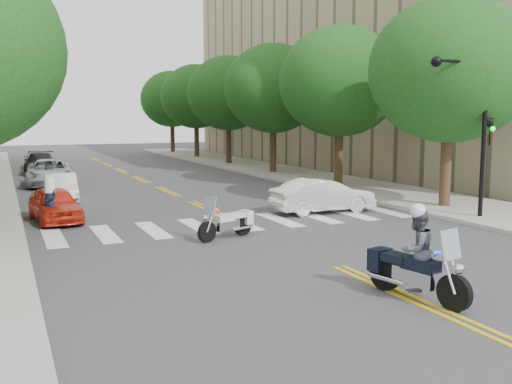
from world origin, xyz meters
TOP-DOWN VIEW (x-y plane):
  - ground at (0.00, 0.00)m, footprint 140.00×140.00m
  - sidewalk_right at (9.50, 22.00)m, footprint 5.00×60.00m
  - building_right at (26.00, 26.00)m, footprint 26.00×44.00m
  - tree_r_0 at (8.80, 6.00)m, footprint 6.40×6.40m
  - tree_r_1 at (8.80, 14.00)m, footprint 6.40×6.40m
  - tree_r_2 at (8.80, 22.00)m, footprint 6.40×6.40m
  - tree_r_3 at (8.80, 30.00)m, footprint 6.40×6.40m
  - tree_r_4 at (8.80, 38.00)m, footprint 6.40×6.40m
  - tree_r_5 at (8.80, 46.00)m, footprint 6.40×6.40m
  - traffic_signal_pole at (7.72, 3.50)m, footprint 2.82×0.42m
  - motorcycle_police at (0.04, -2.74)m, footprint 0.94×2.42m
  - motorcycle_parked at (-1.20, 4.36)m, footprint 2.05×1.05m
  - officer_standing at (-6.10, 8.50)m, footprint 0.67×0.71m
  - convertible at (3.85, 7.28)m, footprint 4.10×1.48m
  - parked_car_a at (-5.89, 9.50)m, footprint 1.83×3.76m
  - parked_car_b at (-5.20, 14.50)m, footprint 1.51×3.79m
  - parked_car_c at (-5.20, 21.03)m, footprint 2.75×5.31m
  - parked_car_d at (-5.20, 28.50)m, footprint 2.35×4.97m
  - parked_car_e at (-5.20, 33.06)m, footprint 1.91×4.19m

SIDE VIEW (x-z plane):
  - ground at x=0.00m, z-range 0.00..0.00m
  - sidewalk_right at x=9.50m, z-range 0.00..0.15m
  - motorcycle_parked at x=-1.20m, z-range -0.21..1.17m
  - parked_car_b at x=-5.20m, z-range 0.00..1.23m
  - parked_car_a at x=-5.89m, z-range 0.00..1.23m
  - convertible at x=3.85m, z-range 0.00..1.34m
  - parked_car_e at x=-5.20m, z-range 0.00..1.40m
  - parked_car_d at x=-5.20m, z-range 0.00..1.40m
  - parked_car_c at x=-5.20m, z-range 0.00..1.43m
  - officer_standing at x=-6.10m, z-range 0.00..1.63m
  - motorcycle_police at x=0.04m, z-range -0.11..1.88m
  - traffic_signal_pole at x=7.72m, z-range 0.72..6.72m
  - tree_r_0 at x=8.80m, z-range 1.33..9.78m
  - tree_r_1 at x=8.80m, z-range 1.33..9.78m
  - tree_r_2 at x=8.80m, z-range 1.33..9.78m
  - tree_r_3 at x=8.80m, z-range 1.33..9.78m
  - tree_r_4 at x=8.80m, z-range 1.33..9.78m
  - tree_r_5 at x=8.80m, z-range 1.33..9.78m
  - building_right at x=26.00m, z-range 0.00..22.00m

